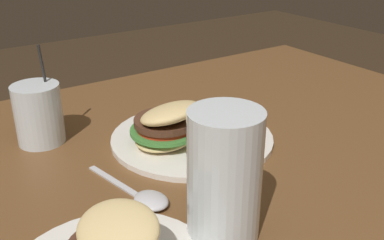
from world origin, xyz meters
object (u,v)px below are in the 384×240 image
Objects in this scene: beer_glass at (224,180)px; spoon at (148,199)px; meal_plate_near at (182,131)px; juice_glass at (39,116)px.

beer_glass is 0.96× the size of spoon.
meal_plate_near reaches higher than spoon.
beer_glass is 0.98× the size of juice_glass.
meal_plate_near is at bearing -111.24° from beer_glass.
meal_plate_near is 1.66× the size of spoon.
spoon is at bearing 103.17° from juice_glass.
juice_glass is at bearing -178.49° from spoon.
beer_glass is at bearing 68.76° from meal_plate_near.
beer_glass is 0.42m from juice_glass.
juice_glass is (0.11, -0.40, -0.03)m from beer_glass.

